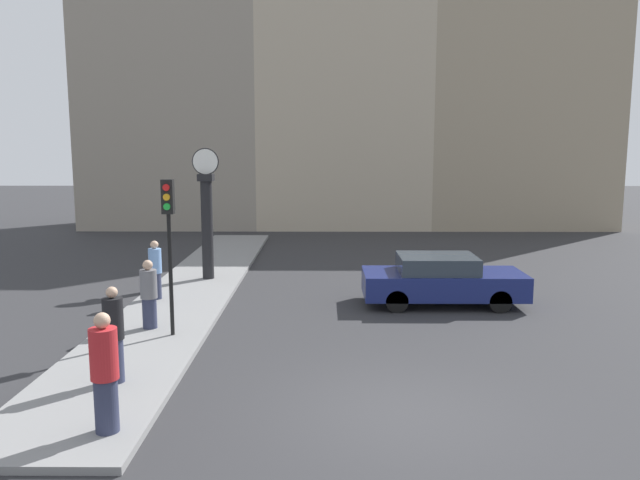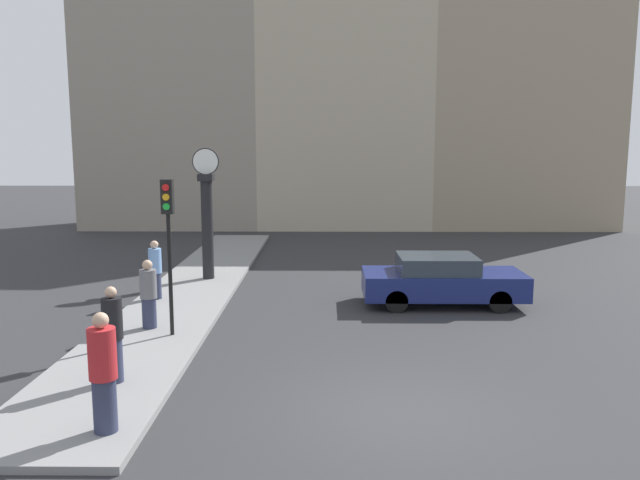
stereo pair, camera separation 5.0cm
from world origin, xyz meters
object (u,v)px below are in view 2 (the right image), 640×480
Objects in this scene: street_clock at (207,217)px; pedestrian_red_top at (103,373)px; pedestrian_blue_stripe at (155,270)px; traffic_light_near at (168,224)px; pedestrian_black_jacket at (113,335)px; sedan_car at (441,280)px; pedestrian_grey_jacket at (149,295)px.

pedestrian_red_top is at bearing -87.32° from street_clock.
traffic_light_near is at bearing -69.30° from pedestrian_blue_stripe.
street_clock is 11.05m from pedestrian_red_top.
street_clock is 2.37× the size of pedestrian_black_jacket.
pedestrian_black_jacket is at bearing -96.73° from traffic_light_near.
traffic_light_near is at bearing -87.03° from street_clock.
pedestrian_black_jacket is (-0.53, 1.99, -0.03)m from pedestrian_red_top.
sedan_car is 2.40× the size of pedestrian_red_top.
pedestrian_red_top is at bearing -87.69° from traffic_light_near.
pedestrian_red_top is (0.20, -4.85, -1.62)m from traffic_light_near.
pedestrian_black_jacket reaches higher than pedestrian_blue_stripe.
street_clock is (-0.32, 6.13, -0.54)m from traffic_light_near.
traffic_light_near reaches higher than pedestrian_red_top.
sedan_car is at bearing 51.34° from pedestrian_red_top.
pedestrian_blue_stripe is at bearing 110.70° from traffic_light_near.
street_clock reaches higher than pedestrian_blue_stripe.
pedestrian_red_top is at bearing -74.97° from pedestrian_black_jacket.
street_clock is 2.28× the size of pedestrian_red_top.
street_clock is at bearing 92.97° from traffic_light_near.
traffic_light_near reaches higher than pedestrian_blue_stripe.
pedestrian_blue_stripe is (-0.96, -2.75, -1.17)m from street_clock.
pedestrian_blue_stripe is at bearing 179.24° from sedan_car.
pedestrian_red_top is 1.13× the size of pedestrian_grey_jacket.
pedestrian_blue_stripe reaches higher than pedestrian_grey_jacket.
street_clock is at bearing 86.49° from pedestrian_grey_jacket.
traffic_light_near is 4.00m from pedestrian_blue_stripe.
pedestrian_blue_stripe is (-7.97, 0.11, 0.24)m from sedan_car.
street_clock is (-7.01, 2.86, 1.41)m from sedan_car.
pedestrian_grey_jacket is at bearing -159.59° from sedan_car.
street_clock is 2.54× the size of pedestrian_blue_stripe.
street_clock reaches higher than pedestrian_red_top.
pedestrian_black_jacket is at bearing -81.44° from pedestrian_blue_stripe.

